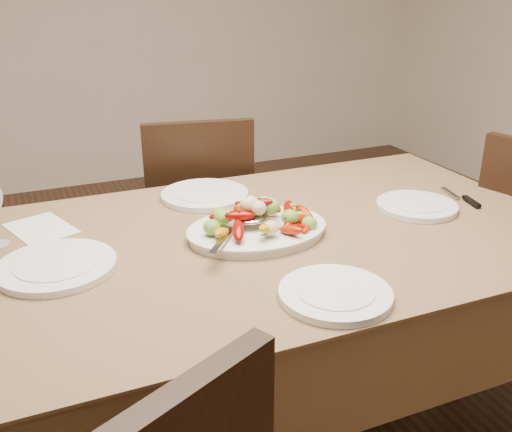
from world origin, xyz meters
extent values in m
cube|color=brown|center=(-0.14, 0.10, 0.38)|extent=(1.85, 1.06, 0.76)
ellipsoid|color=white|center=(-0.14, 0.10, 0.77)|extent=(0.40, 0.30, 0.02)
cylinder|color=white|center=(-0.68, 0.12, 0.77)|extent=(0.30, 0.30, 0.02)
cylinder|color=white|center=(0.41, 0.09, 0.77)|extent=(0.25, 0.25, 0.02)
cylinder|color=white|center=(-0.18, 0.45, 0.77)|extent=(0.29, 0.29, 0.02)
cylinder|color=white|center=(-0.11, -0.28, 0.77)|extent=(0.26, 0.26, 0.02)
cube|color=silver|center=(-0.70, 0.40, 0.76)|extent=(0.21, 0.25, 0.00)
camera|label=1|loc=(-0.73, -1.25, 1.43)|focal=40.00mm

